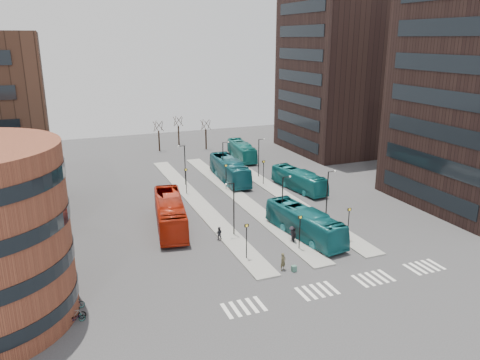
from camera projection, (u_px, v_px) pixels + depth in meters
name	position (u px, v px, depth m)	size (l,w,h in m)	color
ground	(354.00, 312.00, 37.89)	(160.00, 160.00, 0.00)	#323235
island_left	(198.00, 202.00, 63.05)	(2.50, 45.00, 0.15)	gray
island_mid	(239.00, 197.00, 65.20)	(2.50, 45.00, 0.15)	gray
island_right	(277.00, 192.00, 67.35)	(2.50, 45.00, 0.15)	gray
suitcase	(294.00, 269.00, 44.43)	(0.46, 0.37, 0.58)	navy
red_bus	(170.00, 213.00, 54.39)	(3.03, 12.97, 3.61)	#B0230D
teal_bus_a	(305.00, 223.00, 51.84)	(2.77, 11.83, 3.30)	#145F65
teal_bus_b	(229.00, 170.00, 72.36)	(2.95, 12.59, 3.51)	#135560
teal_bus_c	(299.00, 180.00, 68.11)	(2.52, 10.76, 3.00)	#15696B
teal_bus_d	(242.00, 151.00, 85.54)	(2.62, 11.18, 3.11)	#16706C
traveller	(283.00, 262.00, 44.54)	(0.64, 0.42, 1.75)	#4B452D
commuter_a	(219.00, 233.00, 51.31)	(0.73, 0.57, 1.50)	black
commuter_b	(294.00, 236.00, 50.37)	(1.05, 0.44, 1.80)	black
commuter_c	(292.00, 234.00, 50.86)	(1.12, 0.65, 1.74)	black
bicycle_near	(75.00, 319.00, 36.31)	(0.54, 1.54, 0.81)	gray
bicycle_mid	(75.00, 314.00, 36.67)	(0.48, 1.70, 1.02)	gray
bicycle_far	(74.00, 305.00, 38.10)	(0.61, 1.76, 0.92)	gray
crosswalk_stripes	(344.00, 285.00, 42.07)	(22.35, 2.40, 0.01)	silver
tower_far	(345.00, 73.00, 89.36)	(20.12, 20.00, 30.00)	black
sign_poles	(257.00, 196.00, 58.17)	(12.45, 22.12, 3.65)	black
lamp_posts	(249.00, 176.00, 62.64)	(14.04, 20.24, 6.12)	black
bare_trees	(181.00, 135.00, 93.65)	(10.97, 8.14, 5.90)	black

